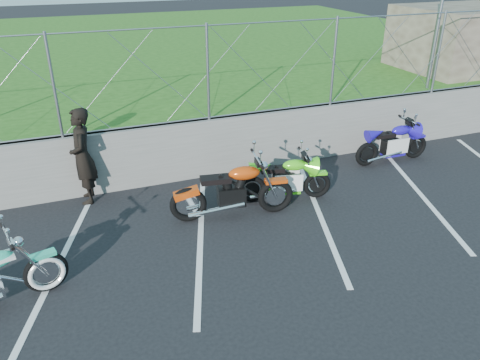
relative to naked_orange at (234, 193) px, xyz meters
name	(u,v)px	position (x,y,z in m)	size (l,w,h in m)	color
ground	(219,271)	(-0.84, -1.53, -0.50)	(90.00, 90.00, 0.00)	black
retaining_wall	(166,154)	(-0.84, 1.97, 0.15)	(30.00, 0.22, 1.30)	#61615D
grass_field	(109,62)	(-0.84, 11.97, 0.15)	(30.00, 20.00, 1.30)	#255316
chain_link_fence	(160,78)	(-0.84, 1.97, 1.80)	(28.00, 0.03, 2.00)	gray
sign_pole	(437,29)	(6.36, 2.37, 2.30)	(0.08, 0.08, 3.00)	gray
parking_lines	(263,226)	(0.36, -0.53, -0.50)	(18.29, 4.31, 0.01)	silver
naked_orange	(234,193)	(0.00, 0.00, 0.00)	(2.36, 0.80, 1.18)	black
sportbike_green	(286,180)	(1.21, 0.26, -0.08)	(1.89, 0.68, 0.99)	black
sportbike_blue	(393,144)	(4.44, 1.07, -0.06)	(1.97, 0.70, 1.02)	black
person_standing	(83,156)	(-2.54, 1.67, 0.46)	(0.71, 0.46, 1.94)	black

